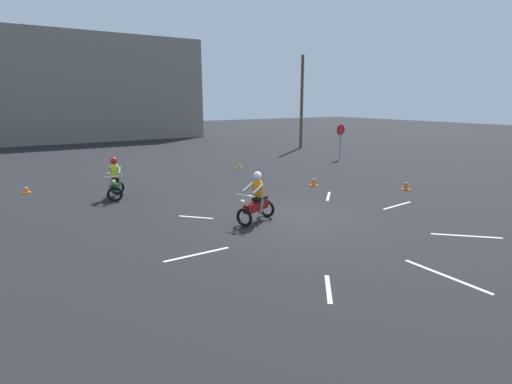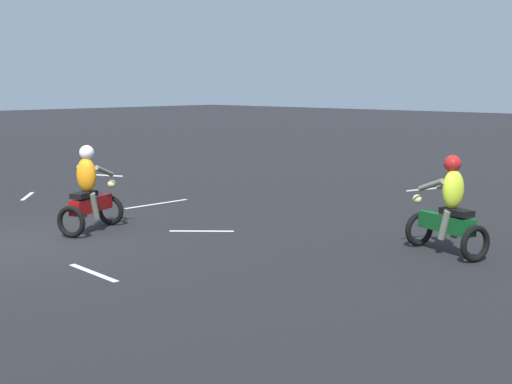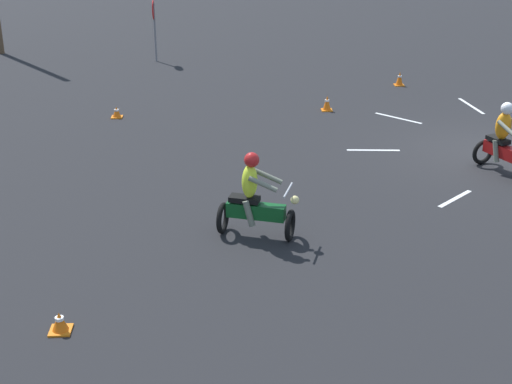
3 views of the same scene
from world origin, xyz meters
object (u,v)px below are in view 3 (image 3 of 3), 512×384
Objects in this scene: motorcycle_rider_foreground at (504,143)px; traffic_cone_mid_left at (117,112)px; motorcycle_rider_background at (254,201)px; traffic_cone_near_right at (60,322)px; traffic_cone_mid_center at (400,79)px; stop_sign at (154,18)px; traffic_cone_near_left at (327,103)px.

traffic_cone_mid_left is at bearing -49.94° from motorcycle_rider_foreground.
motorcycle_rider_foreground is 6.59m from motorcycle_rider_background.
motorcycle_rider_foreground and motorcycle_rider_background have the same top height.
traffic_cone_mid_left is (7.93, 3.60, -0.57)m from motorcycle_rider_background.
motorcycle_rider_foreground is at bearing -55.42° from traffic_cone_near_right.
traffic_cone_near_right is 0.99× the size of traffic_cone_mid_left.
motorcycle_rider_background is at bearing 154.26° from traffic_cone_mid_center.
motorcycle_rider_foreground is at bearing -144.31° from stop_sign.
stop_sign is 7.19× the size of traffic_cone_near_right.
stop_sign reaches higher than traffic_cone_near_left.
motorcycle_rider_background is 5.19× the size of traffic_cone_near_right.
traffic_cone_near_right is (-3.04, 2.99, -0.57)m from motorcycle_rider_background.
motorcycle_rider_background reaches higher than traffic_cone_mid_center.
traffic_cone_mid_center is at bearing 171.58° from motorcycle_rider_background.
traffic_cone_mid_left is (10.97, 0.61, 0.00)m from traffic_cone_near_right.
motorcycle_rider_background is (-3.06, 5.84, 0.00)m from motorcycle_rider_foreground.
traffic_cone_mid_center is at bearing -44.77° from traffic_cone_near_left.
traffic_cone_near_left reaches higher than traffic_cone_mid_left.
traffic_cone_near_right is 16.59m from traffic_cone_mid_center.
traffic_cone_mid_left is (-7.54, 0.52, -1.48)m from stop_sign.
stop_sign is at bearing -151.43° from motorcycle_rider_background.
motorcycle_rider_foreground is 3.68× the size of traffic_cone_near_left.
stop_sign reaches higher than traffic_cone_mid_left.
motorcycle_rider_foreground is 6.26m from traffic_cone_near_left.
traffic_cone_mid_center is 1.45× the size of traffic_cone_mid_left.
traffic_cone_near_right is (-18.51, -0.08, -1.48)m from stop_sign.
stop_sign is at bearing -3.98° from traffic_cone_mid_left.
traffic_cone_near_left reaches higher than traffic_cone_near_right.
traffic_cone_near_right is at bearing 11.97° from motorcycle_rider_foreground.
traffic_cone_near_right is (-6.09, 8.84, -0.57)m from motorcycle_rider_foreground.
motorcycle_rider_foreground is at bearing -177.09° from traffic_cone_mid_center.
traffic_cone_near_left is 4.07m from traffic_cone_mid_center.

